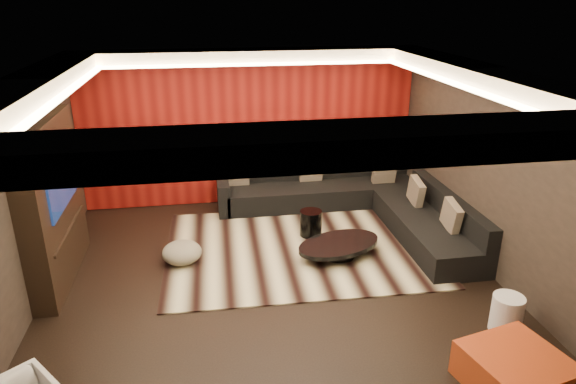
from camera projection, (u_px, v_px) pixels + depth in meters
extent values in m
cube|color=black|center=(274.00, 281.00, 7.03)|extent=(6.00, 6.00, 0.02)
cube|color=silver|center=(271.00, 72.00, 6.00)|extent=(6.00, 6.00, 0.02)
cube|color=black|center=(250.00, 127.00, 9.28)|extent=(6.00, 0.02, 2.80)
cube|color=black|center=(20.00, 199.00, 6.05)|extent=(0.02, 6.00, 2.80)
cube|color=black|center=(491.00, 172.00, 6.98)|extent=(0.02, 6.00, 2.80)
cube|color=#6B0C0A|center=(250.00, 128.00, 9.25)|extent=(5.98, 0.05, 2.78)
cube|color=silver|center=(249.00, 56.00, 8.53)|extent=(6.00, 0.60, 0.22)
cube|color=silver|center=(324.00, 145.00, 3.57)|extent=(6.00, 0.60, 0.22)
cube|color=silver|center=(28.00, 89.00, 5.63)|extent=(0.60, 4.80, 0.22)
cube|color=silver|center=(483.00, 77.00, 6.46)|extent=(0.60, 4.80, 0.22)
cube|color=#FFD899|center=(252.00, 64.00, 8.25)|extent=(4.80, 0.08, 0.04)
cube|color=#FFD899|center=(313.00, 144.00, 3.91)|extent=(4.80, 0.08, 0.04)
cube|color=#FFD899|center=(62.00, 96.00, 5.72)|extent=(0.08, 4.80, 0.04)
cube|color=#FFD899|center=(457.00, 84.00, 6.44)|extent=(0.08, 4.80, 0.04)
cube|color=black|center=(52.00, 203.00, 6.74)|extent=(0.30, 2.00, 2.20)
cube|color=black|center=(60.00, 177.00, 6.64)|extent=(0.04, 1.30, 0.80)
cube|color=black|center=(69.00, 229.00, 6.91)|extent=(0.04, 1.60, 0.04)
cube|color=#C0B68C|center=(298.00, 248.00, 7.91)|extent=(4.07, 3.09, 0.02)
cylinder|color=black|center=(339.00, 249.00, 7.60)|extent=(1.68, 1.68, 0.22)
cylinder|color=black|center=(311.00, 223.00, 8.23)|extent=(0.38, 0.38, 0.42)
ellipsoid|color=beige|center=(182.00, 253.00, 7.40)|extent=(0.75, 0.75, 0.31)
cylinder|color=silver|center=(507.00, 314.00, 5.91)|extent=(0.44, 0.44, 0.45)
cube|color=#983F13|center=(515.00, 372.00, 5.05)|extent=(1.05, 1.05, 0.39)
cube|color=black|center=(321.00, 194.00, 9.49)|extent=(3.50, 0.90, 0.40)
cube|color=black|center=(317.00, 169.00, 9.67)|extent=(3.50, 0.20, 0.35)
cube|color=black|center=(427.00, 229.00, 8.08)|extent=(0.90, 2.60, 0.40)
cube|color=black|center=(450.00, 206.00, 8.00)|extent=(0.20, 2.60, 0.35)
cube|color=black|center=(223.00, 195.00, 9.17)|extent=(0.20, 0.90, 0.60)
cube|color=beige|center=(311.00, 170.00, 9.46)|extent=(0.42, 0.20, 0.44)
cube|color=beige|center=(237.00, 174.00, 9.25)|extent=(0.42, 0.20, 0.44)
cube|color=beige|center=(416.00, 192.00, 8.44)|extent=(0.12, 0.50, 0.50)
cube|color=beige|center=(452.00, 216.00, 7.52)|extent=(0.12, 0.50, 0.50)
cube|color=beige|center=(384.00, 172.00, 9.37)|extent=(0.42, 0.20, 0.44)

